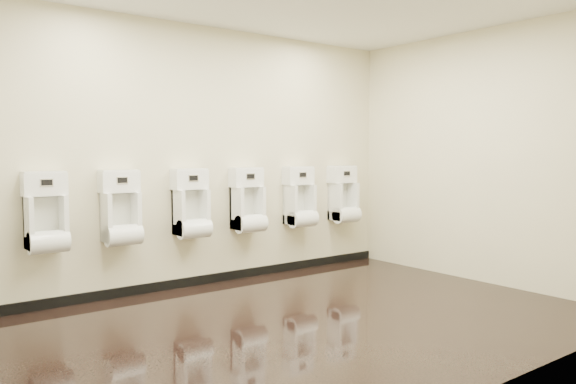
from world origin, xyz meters
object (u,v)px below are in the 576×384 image
at_px(urinal_0, 46,219).
at_px(urinal_3, 248,205).
at_px(urinal_1, 121,214).
at_px(urinal_2, 191,209).
at_px(urinal_5, 344,199).
at_px(urinal_4, 300,202).

height_order(urinal_0, urinal_3, same).
bearing_deg(urinal_1, urinal_2, 0.00).
bearing_deg(urinal_5, urinal_1, 180.00).
distance_m(urinal_2, urinal_4, 1.46).
height_order(urinal_2, urinal_3, same).
height_order(urinal_1, urinal_2, same).
distance_m(urinal_1, urinal_4, 2.21).
bearing_deg(urinal_0, urinal_5, 0.00).
relative_size(urinal_1, urinal_4, 1.00).
relative_size(urinal_2, urinal_5, 1.00).
relative_size(urinal_3, urinal_4, 1.00).
xyz_separation_m(urinal_1, urinal_4, (2.21, 0.00, 0.00)).
bearing_deg(urinal_5, urinal_3, 180.00).
distance_m(urinal_2, urinal_5, 2.17).
bearing_deg(urinal_2, urinal_5, 0.00).
bearing_deg(urinal_2, urinal_4, 0.00).
distance_m(urinal_1, urinal_2, 0.76).
bearing_deg(urinal_0, urinal_2, 0.00).
distance_m(urinal_0, urinal_5, 3.62).
bearing_deg(urinal_1, urinal_0, 180.00).
xyz_separation_m(urinal_0, urinal_4, (2.90, 0.00, 0.00)).
bearing_deg(urinal_3, urinal_5, 0.00).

